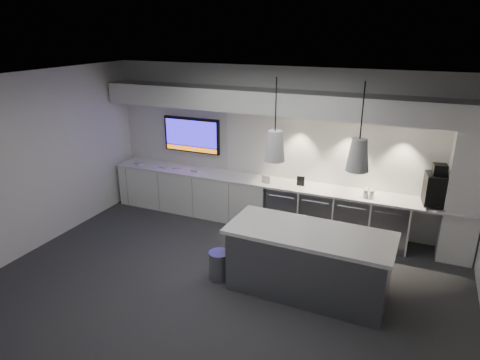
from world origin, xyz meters
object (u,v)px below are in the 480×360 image
at_px(bin, 219,265).
at_px(island, 308,262).
at_px(wall_tv, 192,135).
at_px(coffee_machine, 437,188).

bearing_deg(bin, island, 7.88).
xyz_separation_m(wall_tv, island, (3.09, -2.20, -1.07)).
bearing_deg(bin, coffee_machine, 36.20).
distance_m(wall_tv, coffee_machine, 4.71).
relative_size(wall_tv, coffee_machine, 1.82).
height_order(wall_tv, coffee_machine, wall_tv).
relative_size(bin, coffee_machine, 0.66).
bearing_deg(island, coffee_machine, 52.32).
bearing_deg(coffee_machine, wall_tv, 168.68).
distance_m(island, bin, 1.36).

